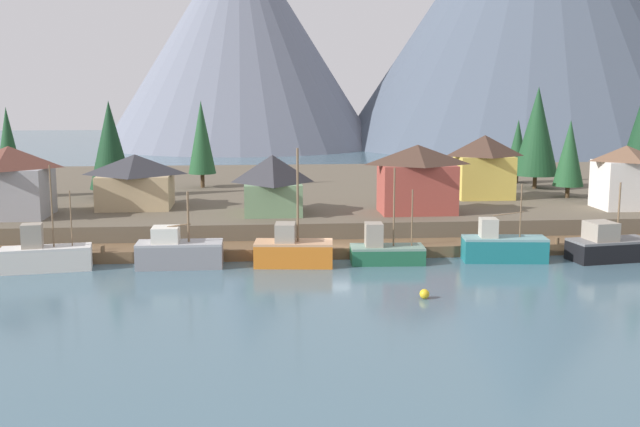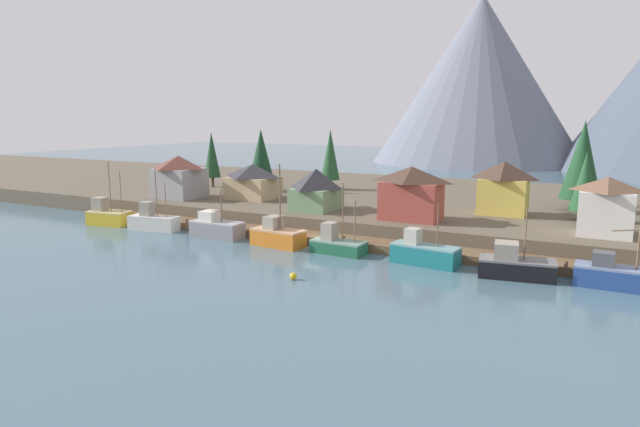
% 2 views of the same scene
% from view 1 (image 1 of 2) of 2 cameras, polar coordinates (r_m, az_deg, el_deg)
% --- Properties ---
extents(ground_plane, '(400.00, 400.00, 1.00)m').
position_cam_1_polar(ground_plane, '(86.36, -0.24, -0.88)').
color(ground_plane, '#476675').
extents(dock, '(80.00, 4.00, 1.60)m').
position_cam_1_polar(dock, '(68.56, 1.03, -2.70)').
color(dock, brown).
rests_on(dock, ground_plane).
extents(shoreline_bank, '(400.00, 56.00, 2.50)m').
position_cam_1_polar(shoreline_bank, '(97.90, -0.83, 1.37)').
color(shoreline_bank, brown).
rests_on(shoreline_bank, ground_plane).
extents(mountain_west_peak, '(71.17, 71.17, 56.27)m').
position_cam_1_polar(mountain_west_peak, '(202.98, -5.97, 13.02)').
color(mountain_west_peak, slate).
rests_on(mountain_west_peak, ground_plane).
extents(fishing_boat_white, '(7.38, 3.44, 8.68)m').
position_cam_1_polar(fishing_boat_white, '(66.51, -19.88, -2.98)').
color(fishing_boat_white, silver).
rests_on(fishing_boat_white, ground_plane).
extents(fishing_boat_grey, '(7.12, 2.88, 6.37)m').
position_cam_1_polar(fishing_boat_grey, '(64.85, -10.56, -2.83)').
color(fishing_boat_grey, gray).
rests_on(fishing_boat_grey, ground_plane).
extents(fishing_boat_orange, '(6.80, 3.53, 9.94)m').
position_cam_1_polar(fishing_boat_orange, '(64.30, -2.06, -2.78)').
color(fishing_boat_orange, '#CC6B1E').
rests_on(fishing_boat_orange, ground_plane).
extents(fishing_boat_green, '(6.37, 3.07, 8.21)m').
position_cam_1_polar(fishing_boat_green, '(65.46, 4.89, -2.81)').
color(fishing_boat_green, '#1E5B3D').
rests_on(fishing_boat_green, ground_plane).
extents(fishing_boat_teal, '(7.34, 3.30, 6.75)m').
position_cam_1_polar(fishing_boat_teal, '(67.85, 13.52, -2.45)').
color(fishing_boat_teal, '#196B70').
rests_on(fishing_boat_teal, ground_plane).
extents(fishing_boat_black, '(7.49, 4.16, 6.81)m').
position_cam_1_polar(fishing_boat_black, '(70.88, 20.78, -2.31)').
color(fishing_boat_black, black).
rests_on(fishing_boat_black, ground_plane).
extents(house_tan, '(7.74, 6.69, 5.57)m').
position_cam_1_polar(house_tan, '(81.53, -13.64, 2.41)').
color(house_tan, tan).
rests_on(house_tan, shoreline_bank).
extents(house_red, '(7.71, 5.04, 6.82)m').
position_cam_1_polar(house_red, '(76.37, 7.28, 2.63)').
color(house_red, '#9E4238').
rests_on(house_red, shoreline_bank).
extents(house_grey, '(7.42, 6.69, 6.87)m').
position_cam_1_polar(house_grey, '(79.23, -22.16, 2.27)').
color(house_grey, gray).
rests_on(house_grey, shoreline_bank).
extents(house_green, '(5.88, 6.99, 5.83)m').
position_cam_1_polar(house_green, '(75.84, -3.57, 2.26)').
color(house_green, '#6B8E66').
rests_on(house_green, shoreline_bank).
extents(house_white, '(5.73, 5.00, 6.54)m').
position_cam_1_polar(house_white, '(84.66, 21.84, 2.58)').
color(house_white, silver).
rests_on(house_white, shoreline_bank).
extents(house_yellow, '(6.49, 4.48, 7.15)m').
position_cam_1_polar(house_yellow, '(87.87, 12.18, 3.47)').
color(house_yellow, gold).
rests_on(house_yellow, shoreline_bank).
extents(conifer_near_left, '(3.15, 3.15, 8.35)m').
position_cam_1_polar(conifer_near_left, '(103.46, 14.56, 4.82)').
color(conifer_near_left, '#4C3823').
rests_on(conifer_near_left, shoreline_bank).
extents(conifer_near_right, '(3.43, 3.43, 8.85)m').
position_cam_1_polar(conifer_near_right, '(90.90, 18.15, 4.31)').
color(conifer_near_right, '#4C3823').
rests_on(conifer_near_right, shoreline_bank).
extents(conifer_mid_left, '(5.46, 5.46, 12.56)m').
position_cam_1_polar(conifer_mid_left, '(98.05, 15.92, 5.94)').
color(conifer_mid_left, '#4C3823').
rests_on(conifer_mid_left, shoreline_bank).
extents(conifer_mid_right, '(3.45, 3.45, 10.86)m').
position_cam_1_polar(conifer_mid_right, '(96.50, -8.85, 5.65)').
color(conifer_mid_right, '#4C3823').
rests_on(conifer_mid_right, shoreline_bank).
extents(conifer_back_left, '(4.87, 4.87, 10.97)m').
position_cam_1_polar(conifer_back_left, '(90.07, -15.43, 4.97)').
color(conifer_back_left, '#4C3823').
rests_on(conifer_back_left, shoreline_bank).
extents(conifer_centre, '(3.08, 3.08, 10.28)m').
position_cam_1_polar(conifer_centre, '(93.27, -22.30, 4.78)').
color(conifer_centre, '#4C3823').
rests_on(conifer_centre, shoreline_bank).
extents(channel_buoy, '(0.70, 0.70, 0.70)m').
position_cam_1_polar(channel_buoy, '(54.96, 7.81, -5.98)').
color(channel_buoy, gold).
rests_on(channel_buoy, ground_plane).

